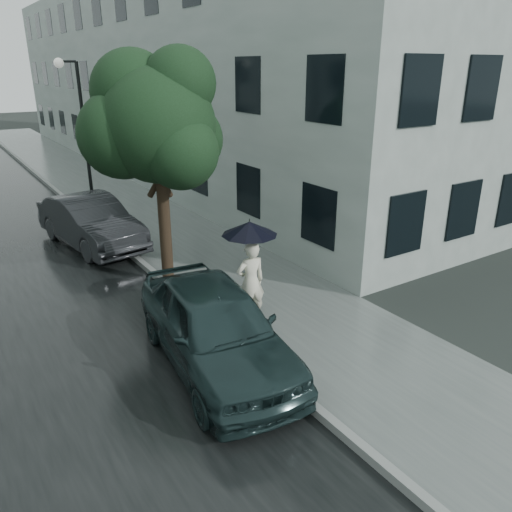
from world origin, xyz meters
TOP-DOWN VIEW (x-y plane):
  - ground at (0.00, 0.00)m, footprint 120.00×120.00m
  - sidewalk at (0.25, 12.00)m, footprint 3.50×60.00m
  - kerb_near at (-1.57, 12.00)m, footprint 0.15×60.00m
  - building_near at (5.47, 19.50)m, footprint 7.02×36.00m
  - pedestrian at (-0.74, 2.00)m, footprint 0.67×0.47m
  - umbrella at (-0.76, 2.02)m, footprint 1.25×1.25m
  - street_tree at (-1.45, 4.82)m, footprint 3.39×3.08m
  - lamp_post at (-1.28, 12.16)m, footprint 0.83×0.43m
  - car_near at (-2.20, 0.89)m, footprint 2.38×4.76m
  - car_far at (-2.20, 8.60)m, footprint 2.22×4.70m

SIDE VIEW (x-z plane):
  - ground at x=0.00m, z-range 0.00..0.00m
  - sidewalk at x=0.25m, z-range 0.00..0.01m
  - kerb_near at x=-1.57m, z-range 0.00..0.15m
  - car_far at x=-2.20m, z-range 0.01..1.49m
  - car_near at x=-2.20m, z-range 0.01..1.56m
  - pedestrian at x=-0.74m, z-range 0.01..1.75m
  - umbrella at x=-0.76m, z-range 1.40..2.71m
  - lamp_post at x=-1.28m, z-range 0.38..5.73m
  - street_tree at x=-1.45m, z-range 1.12..6.67m
  - building_near at x=5.47m, z-range 0.00..9.00m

